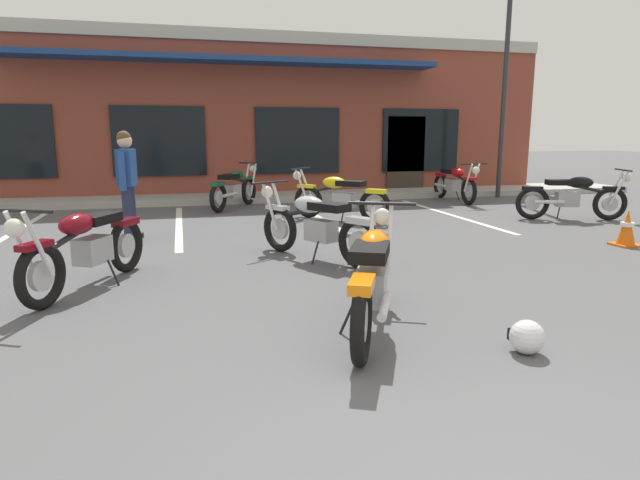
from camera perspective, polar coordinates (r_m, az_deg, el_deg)
ground_plane at (r=5.92m, az=-1.45°, el=-4.83°), size 80.00×80.00×0.00m
sidewalk_kerb at (r=13.74m, az=-9.02°, el=4.48°), size 22.00×1.80×0.14m
brick_storefront_building at (r=17.32m, az=-10.42°, el=12.48°), size 17.44×7.22×4.18m
painted_stall_lines at (r=10.21m, az=-7.06°, el=1.88°), size 8.20×4.80×0.01m
motorcycle_foreground_classic at (r=4.55m, az=5.54°, el=-3.77°), size 1.18×1.96×0.98m
motorcycle_red_sportbike at (r=7.06m, az=-0.48°, el=1.63°), size 1.35×1.86×0.98m
motorcycle_black_cruiser at (r=6.21m, az=-23.41°, el=-0.61°), size 1.21×1.94×0.98m
motorcycle_silver_naked at (r=10.29m, az=2.06°, el=4.62°), size 1.65×1.66×0.98m
motorcycle_blue_standard at (r=11.43m, az=25.09°, el=4.23°), size 2.04×0.99×0.98m
motorcycle_green_cafe_racer at (r=12.15m, az=-8.98°, el=5.49°), size 1.38×1.85×0.98m
motorcycle_orange_scrambler at (r=13.63m, az=14.00°, el=5.89°), size 0.66×2.11×0.98m
person_in_shorts_foreground at (r=8.88m, az=-19.65°, el=6.11°), size 0.32×0.61×1.68m
helmet_on_pavement at (r=4.41m, az=20.96°, el=-9.51°), size 0.26×0.26×0.26m
traffic_cone at (r=9.16m, az=29.61°, el=1.07°), size 0.34×0.34×0.53m
parking_lot_lamp_post at (r=14.87m, az=19.26°, el=17.61°), size 0.24×0.76×5.41m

